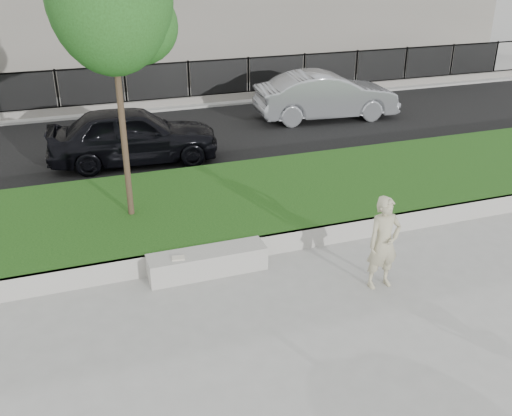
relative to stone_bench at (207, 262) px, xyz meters
name	(u,v)px	position (x,y,z in m)	size (l,w,h in m)	color
ground	(267,287)	(0.80, -0.80, -0.21)	(90.00, 90.00, 0.00)	gray
grass_bank	(217,207)	(0.80, 2.20, -0.01)	(34.00, 4.00, 0.40)	black
grass_kerb	(247,249)	(0.80, 0.24, -0.01)	(34.00, 0.08, 0.40)	#999790
street	(165,139)	(0.80, 7.70, -0.19)	(34.00, 7.00, 0.04)	black
far_pavement	(141,102)	(0.80, 12.20, -0.15)	(34.00, 3.00, 0.12)	gray
iron_fence	(144,95)	(0.80, 11.20, 0.33)	(32.00, 0.30, 1.50)	slate
stone_bench	(207,262)	(0.00, 0.00, 0.00)	(2.06, 0.52, 0.42)	#999790
man	(384,243)	(2.62, -1.37, 0.59)	(0.59, 0.39, 1.61)	tan
book	(178,258)	(-0.52, -0.09, 0.22)	(0.21, 0.15, 0.02)	beige
car_dark	(133,135)	(-0.33, 5.99, 0.57)	(1.74, 4.33, 1.47)	black
car_silver	(326,96)	(6.20, 8.09, 0.58)	(1.59, 4.57, 1.51)	gray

